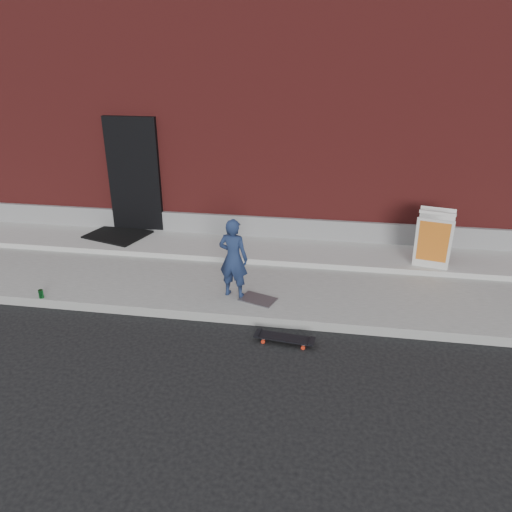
% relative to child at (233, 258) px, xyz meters
% --- Properties ---
extents(ground, '(80.00, 80.00, 0.00)m').
position_rel_child_xyz_m(ground, '(0.13, -0.61, -0.79)').
color(ground, black).
rests_on(ground, ground).
extents(sidewalk, '(20.00, 3.00, 0.15)m').
position_rel_child_xyz_m(sidewalk, '(0.13, 0.89, -0.71)').
color(sidewalk, gray).
rests_on(sidewalk, ground).
extents(apron, '(20.00, 1.20, 0.10)m').
position_rel_child_xyz_m(apron, '(0.13, 1.79, -0.59)').
color(apron, '#979791').
rests_on(apron, sidewalk).
extents(building, '(20.00, 8.10, 5.00)m').
position_rel_child_xyz_m(building, '(0.13, 6.39, 1.71)').
color(building, maroon).
rests_on(building, ground).
extents(child, '(0.52, 0.39, 1.28)m').
position_rel_child_xyz_m(child, '(0.00, 0.00, 0.00)').
color(child, '#1A284A').
rests_on(child, sidewalk).
extents(skateboard, '(0.83, 0.30, 0.09)m').
position_rel_child_xyz_m(skateboard, '(0.91, -0.98, -0.71)').
color(skateboard, red).
rests_on(skateboard, ground).
extents(pizza_sign, '(0.72, 0.81, 0.98)m').
position_rel_child_xyz_m(pizza_sign, '(3.18, 1.41, -0.05)').
color(pizza_sign, silver).
rests_on(pizza_sign, apron).
extents(soda_can, '(0.10, 0.10, 0.14)m').
position_rel_child_xyz_m(soda_can, '(-2.96, -0.56, -0.57)').
color(soda_can, '#16712B').
rests_on(soda_can, sidewalk).
extents(doormat, '(1.32, 1.18, 0.03)m').
position_rel_child_xyz_m(doormat, '(-2.77, 1.94, -0.52)').
color(doormat, black).
rests_on(doormat, apron).
extents(utility_plate, '(0.62, 0.50, 0.02)m').
position_rel_child_xyz_m(utility_plate, '(0.40, -0.09, -0.63)').
color(utility_plate, '#5A5A60').
rests_on(utility_plate, sidewalk).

